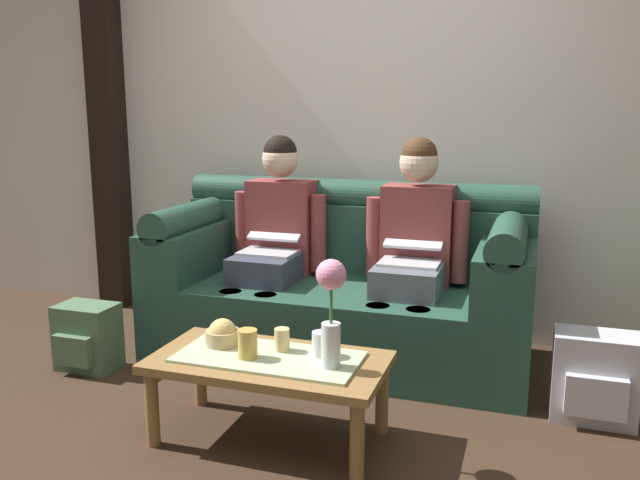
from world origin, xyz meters
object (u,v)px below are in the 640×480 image
snack_bowl (223,335)px  cup_far_center (248,344)px  couch (342,289)px  coffee_table (269,368)px  flower_vase (331,302)px  backpack_right (594,378)px  cup_near_left (321,344)px  cup_near_right (282,340)px  person_left (275,235)px  person_right (414,244)px  backpack_left (87,337)px

snack_bowl → cup_far_center: size_ratio=1.24×
couch → coffee_table: bearing=-90.0°
flower_vase → cup_far_center: (-0.35, -0.02, -0.21)m
backpack_right → snack_bowl: bearing=-160.2°
cup_near_left → backpack_right: (1.10, 0.54, -0.22)m
couch → cup_near_left: size_ratio=20.46×
couch → flower_vase: size_ratio=4.73×
cup_near_right → cup_far_center: 0.16m
person_left → snack_bowl: bearing=-80.7°
person_left → backpack_right: person_left is taller
cup_far_center → person_right: bearing=66.8°
cup_far_center → backpack_left: (-1.15, 0.44, -0.26)m
person_left → coffee_table: size_ratio=1.26×
person_right → coffee_table: bearing=-110.8°
person_right → cup_far_center: size_ratio=10.28×
cup_near_left → backpack_left: bearing=167.2°
backpack_right → backpack_left: (-2.52, -0.21, -0.02)m
couch → cup_far_center: 1.11m
couch → cup_near_left: bearing=-78.2°
snack_bowl → cup_far_center: 0.20m
cup_far_center → backpack_right: 1.54m
coffee_table → cup_near_left: bearing=19.1°
person_left → flower_vase: bearing=-57.9°
backpack_right → backpack_left: size_ratio=1.14×
person_right → cup_near_left: 1.03m
person_left → backpack_right: (1.70, -0.44, -0.46)m
person_right → cup_far_center: 1.22m
cup_near_left → backpack_right: size_ratio=0.25×
coffee_table → cup_far_center: (-0.07, -0.05, 0.12)m
flower_vase → snack_bowl: (-0.52, 0.09, -0.22)m
cup_near_left → cup_near_right: 0.17m
cup_near_left → cup_far_center: bearing=-156.7°
person_left → backpack_right: size_ratio=3.04×
couch → coffee_table: (0.00, -1.06, -0.06)m
snack_bowl → person_right: bearing=57.4°
cup_near_left → person_left: bearing=121.6°
person_right → cup_near_right: (-0.37, -0.98, -0.24)m
person_left → person_right: size_ratio=1.00×
couch → person_right: person_right is taller
cup_far_center → person_left: bearing=106.7°
backpack_right → cup_near_left: bearing=-153.8°
cup_near_left → backpack_left: size_ratio=0.29×
couch → backpack_left: size_ratio=5.85×
backpack_right → cup_near_right: bearing=-157.1°
backpack_left → snack_bowl: bearing=-19.0°
flower_vase → cup_far_center: flower_vase is taller
snack_bowl → cup_near_right: snack_bowl is taller
cup_near_left → cup_far_center: cup_far_center is taller
cup_near_right → backpack_left: bearing=165.5°
cup_near_left → cup_near_right: cup_near_left is taller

